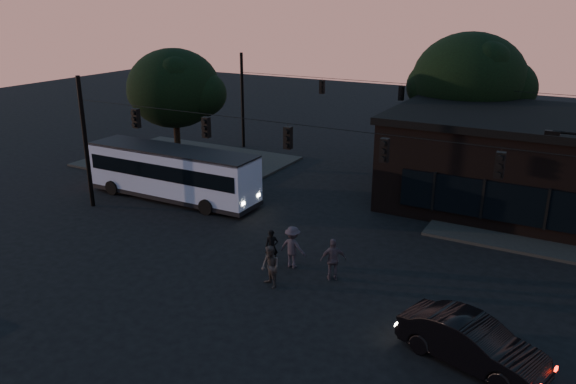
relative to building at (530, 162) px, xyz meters
The scene contains 13 objects.
ground 18.53m from the building, 119.40° to the right, with size 120.00×120.00×0.00m, color black.
sidewalk_far_left 23.23m from the building, behind, with size 14.00×10.00×0.15m, color black.
building is the anchor object (origin of this frame).
tree_behind 8.57m from the building, 129.68° to the left, with size 7.60×7.60×9.43m.
tree_left 23.37m from the building, behind, with size 6.40×6.40×8.30m.
signal_rig_near 15.08m from the building, 126.93° to the right, with size 26.24×0.30×7.50m.
signal_rig_far 9.97m from the building, 155.90° to the left, with size 26.24×0.30×7.50m.
bus 20.61m from the building, 154.98° to the right, with size 11.04×2.80×3.10m.
car 16.80m from the building, 88.47° to the right, with size 1.69×4.83×1.59m, color black.
pedestrian_a 16.31m from the building, 123.87° to the right, with size 0.59×0.39×1.62m, color black.
pedestrian_b 17.39m from the building, 117.43° to the right, with size 0.88×0.69×1.81m, color #2B2727.
pedestrian_c 14.88m from the building, 113.76° to the right, with size 1.10×0.46×1.88m, color #382F3A.
pedestrian_d 15.63m from the building, 121.18° to the right, with size 1.25×0.72×1.93m, color #27222A.
Camera 1 is at (11.80, -17.34, 11.36)m, focal length 35.00 mm.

